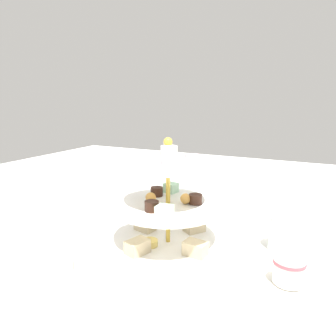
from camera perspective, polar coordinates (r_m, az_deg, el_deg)
ground_plane at (r=0.76m, az=0.00°, el=-13.76°), size 2.40×2.40×0.00m
tiered_serving_stand at (r=0.73m, az=-0.03°, el=-8.18°), size 0.30×0.30×0.25m
water_glass_tall_right at (r=0.63m, az=-20.16°, el=-13.38°), size 0.07×0.07×0.14m
water_glass_short_left at (r=0.77m, az=20.05°, el=-11.05°), size 0.06×0.06×0.08m
teacup_with_saucer at (r=0.65m, az=20.88°, el=-17.24°), size 0.09×0.09×0.05m
butter_knife_left at (r=0.99m, az=-12.89°, el=-7.68°), size 0.17×0.07×0.00m
water_glass_mid_back at (r=0.93m, az=8.93°, el=-6.28°), size 0.06×0.06×0.08m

